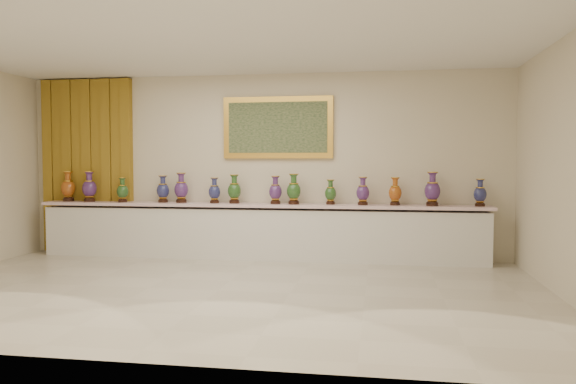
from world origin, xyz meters
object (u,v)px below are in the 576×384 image
Objects in this scene: vase_0 at (68,188)px; counter at (258,232)px; vase_2 at (123,191)px; vase_1 at (89,188)px.

counter is at bearing -0.27° from vase_0.
vase_0 reaches higher than vase_2.
vase_1 is (0.41, -0.03, 0.00)m from vase_0.
vase_1 is at bearing -4.40° from vase_0.
counter is 3.38m from vase_0.
vase_0 is at bearing 176.39° from vase_2.
counter is 14.28× the size of vase_0.
vase_2 is at bearing -3.61° from vase_0.
vase_0 is (-3.31, 0.02, 0.69)m from counter.
vase_1 is 1.24× the size of vase_2.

